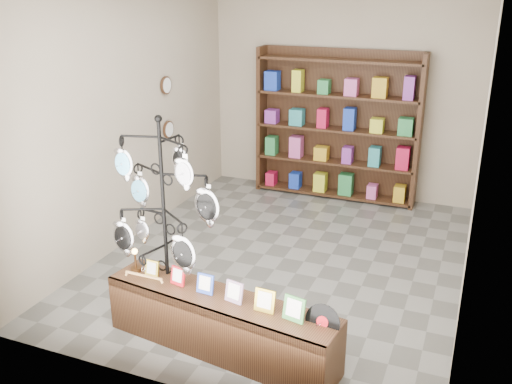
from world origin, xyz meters
The scene contains 6 objects.
ground centered at (0.00, 0.00, 0.00)m, with size 5.00×5.00×0.00m, color slate.
room_envelope centered at (0.00, 0.00, 1.85)m, with size 5.00×5.00×5.00m.
display_tree centered at (-0.56, -1.71, 1.18)m, with size 1.04×0.93×2.04m.
front_shelf centered at (0.08, -1.91, 0.27)m, with size 2.21×0.74×0.77m.
back_shelving centered at (0.00, 2.30, 1.03)m, with size 2.42×0.36×2.20m.
wall_clocks centered at (-1.97, 0.80, 1.50)m, with size 0.03×0.24×0.84m.
Camera 1 is at (1.98, -5.77, 3.08)m, focal length 40.00 mm.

